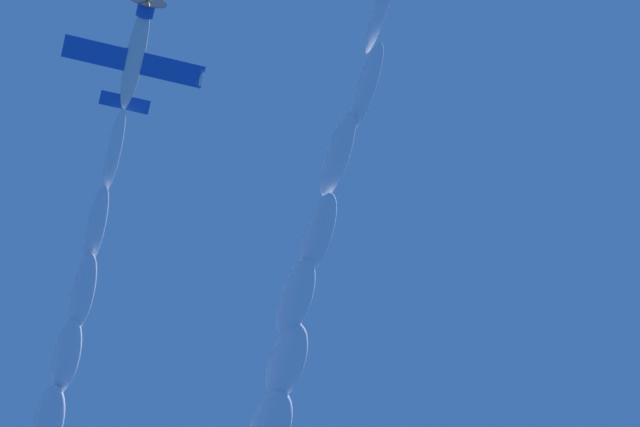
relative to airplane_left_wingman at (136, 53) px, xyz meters
name	(u,v)px	position (x,y,z in m)	size (l,w,h in m)	color
airplane_left_wingman	(136,53)	(0.00, 0.00, 0.00)	(8.10, 8.69, 2.68)	silver
smoke_trail_lead	(268,409)	(27.90, 0.30, -2.49)	(42.84, 29.43, 7.26)	white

